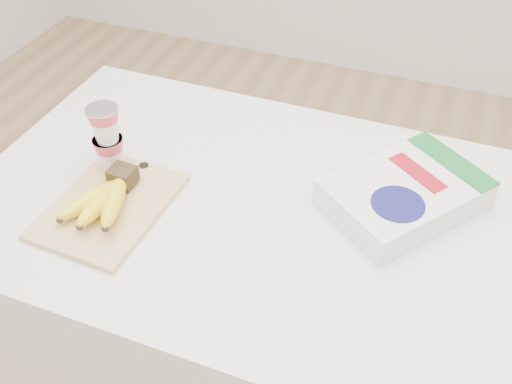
# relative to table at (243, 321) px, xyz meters

# --- Properties ---
(table) EXTENTS (1.07, 0.71, 0.80)m
(table) POSITION_rel_table_xyz_m (0.00, 0.00, 0.00)
(table) COLOR white
(table) RESTS_ON ground
(cutting_board) EXTENTS (0.21, 0.28, 0.01)m
(cutting_board) POSITION_rel_table_xyz_m (-0.22, -0.11, 0.41)
(cutting_board) COLOR #E7C37F
(cutting_board) RESTS_ON table
(bananas) EXTENTS (0.13, 0.18, 0.06)m
(bananas) POSITION_rel_table_xyz_m (-0.22, -0.12, 0.44)
(bananas) COLOR #382816
(bananas) RESTS_ON cutting_board
(yogurt_stack) EXTENTS (0.07, 0.06, 0.15)m
(yogurt_stack) POSITION_rel_table_xyz_m (-0.27, -0.02, 0.49)
(yogurt_stack) COLOR white
(yogurt_stack) RESTS_ON cutting_board
(cereal_box) EXTENTS (0.33, 0.35, 0.06)m
(cereal_box) POSITION_rel_table_xyz_m (0.30, 0.09, 0.43)
(cereal_box) COLOR white
(cereal_box) RESTS_ON table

